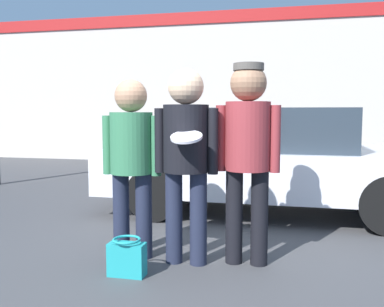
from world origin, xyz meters
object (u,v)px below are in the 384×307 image
(person_middle_with_frisbee, at_px, (186,148))
(person_right, at_px, (248,144))
(parked_car_near, at_px, (267,159))
(handbag, at_px, (127,258))
(person_left, at_px, (132,153))

(person_middle_with_frisbee, relative_size, person_right, 0.98)
(parked_car_near, bearing_deg, handbag, -110.43)
(person_right, xyz_separation_m, handbag, (-0.92, -0.50, -0.91))
(parked_car_near, distance_m, handbag, 2.85)
(person_left, bearing_deg, person_middle_with_frisbee, -6.13)
(handbag, bearing_deg, person_middle_with_frisbee, 44.46)
(person_left, bearing_deg, person_right, 3.08)
(person_left, distance_m, parked_car_near, 2.45)
(person_right, distance_m, handbag, 1.39)
(person_middle_with_frisbee, height_order, person_right, person_right)
(person_left, height_order, person_right, person_right)
(person_middle_with_frisbee, xyz_separation_m, person_right, (0.52, 0.11, 0.04))
(parked_car_near, height_order, handbag, parked_car_near)
(person_middle_with_frisbee, relative_size, parked_car_near, 0.39)
(person_left, bearing_deg, handbag, -75.08)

